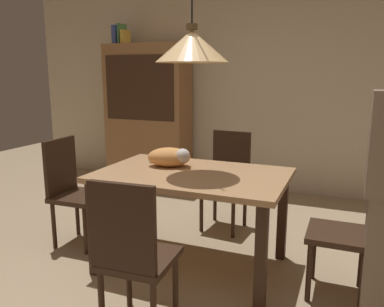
{
  "coord_description": "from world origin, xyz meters",
  "views": [
    {
      "loc": [
        1.2,
        -2.22,
        1.47
      ],
      "look_at": [
        0.05,
        0.56,
        0.85
      ],
      "focal_mm": 36.2,
      "sensor_mm": 36.0,
      "label": 1
    }
  ],
  "objects_px": {
    "dining_table": "(192,186)",
    "chair_near_front": "(132,251)",
    "chair_far_back": "(227,175)",
    "chair_right_side": "(352,225)",
    "book_yellow_short": "(125,37)",
    "book_green_slim": "(122,34)",
    "chair_left_side": "(72,187)",
    "hutch_bookcase": "(148,118)",
    "pendant_lamp": "(192,46)",
    "book_blue_wide": "(118,35)",
    "cat_sleeping": "(170,157)"
  },
  "relations": [
    {
      "from": "chair_near_front",
      "to": "book_blue_wide",
      "type": "xyz_separation_m",
      "value": [
        -1.86,
        2.84,
        1.46
      ]
    },
    {
      "from": "chair_right_side",
      "to": "book_yellow_short",
      "type": "distance_m",
      "value": 3.76
    },
    {
      "from": "book_blue_wide",
      "to": "cat_sleeping",
      "type": "bearing_deg",
      "value": -48.62
    },
    {
      "from": "chair_near_front",
      "to": "hutch_bookcase",
      "type": "bearing_deg",
      "value": 116.93
    },
    {
      "from": "book_green_slim",
      "to": "dining_table",
      "type": "bearing_deg",
      "value": -47.42
    },
    {
      "from": "chair_right_side",
      "to": "cat_sleeping",
      "type": "distance_m",
      "value": 1.4
    },
    {
      "from": "hutch_bookcase",
      "to": "book_blue_wide",
      "type": "xyz_separation_m",
      "value": [
        -0.42,
        0.0,
        1.08
      ]
    },
    {
      "from": "chair_near_front",
      "to": "pendant_lamp",
      "type": "distance_m",
      "value": 1.45
    },
    {
      "from": "chair_left_side",
      "to": "chair_far_back",
      "type": "bearing_deg",
      "value": 37.81
    },
    {
      "from": "chair_right_side",
      "to": "hutch_bookcase",
      "type": "bearing_deg",
      "value": 142.63
    },
    {
      "from": "cat_sleeping",
      "to": "pendant_lamp",
      "type": "xyz_separation_m",
      "value": [
        0.23,
        -0.11,
        0.84
      ]
    },
    {
      "from": "chair_right_side",
      "to": "hutch_bookcase",
      "type": "relative_size",
      "value": 0.5
    },
    {
      "from": "chair_far_back",
      "to": "chair_left_side",
      "type": "height_order",
      "value": "same"
    },
    {
      "from": "chair_left_side",
      "to": "cat_sleeping",
      "type": "distance_m",
      "value": 0.96
    },
    {
      "from": "chair_left_side",
      "to": "book_green_slim",
      "type": "xyz_separation_m",
      "value": [
        -0.67,
        1.96,
        1.47
      ]
    },
    {
      "from": "chair_near_front",
      "to": "pendant_lamp",
      "type": "xyz_separation_m",
      "value": [
        -0.0,
        0.88,
        1.15
      ]
    },
    {
      "from": "chair_far_back",
      "to": "cat_sleeping",
      "type": "distance_m",
      "value": 0.86
    },
    {
      "from": "chair_left_side",
      "to": "hutch_bookcase",
      "type": "distance_m",
      "value": 2.02
    },
    {
      "from": "hutch_bookcase",
      "to": "chair_near_front",
      "type": "bearing_deg",
      "value": -63.07
    },
    {
      "from": "hutch_bookcase",
      "to": "book_green_slim",
      "type": "distance_m",
      "value": 1.15
    },
    {
      "from": "dining_table",
      "to": "book_blue_wide",
      "type": "height_order",
      "value": "book_blue_wide"
    },
    {
      "from": "book_yellow_short",
      "to": "book_blue_wide",
      "type": "bearing_deg",
      "value": 180.0
    },
    {
      "from": "chair_near_front",
      "to": "book_yellow_short",
      "type": "height_order",
      "value": "book_yellow_short"
    },
    {
      "from": "chair_right_side",
      "to": "chair_left_side",
      "type": "relative_size",
      "value": 1.0
    },
    {
      "from": "pendant_lamp",
      "to": "dining_table",
      "type": "bearing_deg",
      "value": -108.43
    },
    {
      "from": "book_yellow_short",
      "to": "dining_table",
      "type": "bearing_deg",
      "value": -48.23
    },
    {
      "from": "chair_left_side",
      "to": "book_blue_wide",
      "type": "bearing_deg",
      "value": 110.41
    },
    {
      "from": "book_yellow_short",
      "to": "chair_right_side",
      "type": "bearing_deg",
      "value": -34.25
    },
    {
      "from": "cat_sleeping",
      "to": "book_blue_wide",
      "type": "height_order",
      "value": "book_blue_wide"
    },
    {
      "from": "dining_table",
      "to": "chair_near_front",
      "type": "bearing_deg",
      "value": -89.7
    },
    {
      "from": "chair_far_back",
      "to": "book_yellow_short",
      "type": "relative_size",
      "value": 4.65
    },
    {
      "from": "dining_table",
      "to": "book_blue_wide",
      "type": "distance_m",
      "value": 3.01
    },
    {
      "from": "chair_left_side",
      "to": "chair_right_side",
      "type": "bearing_deg",
      "value": 0.06
    },
    {
      "from": "cat_sleeping",
      "to": "chair_far_back",
      "type": "bearing_deg",
      "value": 72.64
    },
    {
      "from": "chair_near_front",
      "to": "book_yellow_short",
      "type": "bearing_deg",
      "value": 121.73
    },
    {
      "from": "chair_right_side",
      "to": "cat_sleeping",
      "type": "xyz_separation_m",
      "value": [
        -1.36,
        0.11,
        0.32
      ]
    },
    {
      "from": "book_green_slim",
      "to": "book_blue_wide",
      "type": "bearing_deg",
      "value": 180.0
    },
    {
      "from": "book_yellow_short",
      "to": "chair_far_back",
      "type": "bearing_deg",
      "value": -31.63
    },
    {
      "from": "chair_far_back",
      "to": "chair_right_side",
      "type": "height_order",
      "value": "same"
    },
    {
      "from": "cat_sleeping",
      "to": "book_yellow_short",
      "type": "distance_m",
      "value": 2.64
    },
    {
      "from": "chair_near_front",
      "to": "pendant_lamp",
      "type": "relative_size",
      "value": 0.72
    },
    {
      "from": "book_green_slim",
      "to": "book_yellow_short",
      "type": "distance_m",
      "value": 0.06
    },
    {
      "from": "dining_table",
      "to": "book_yellow_short",
      "type": "xyz_separation_m",
      "value": [
        -1.75,
        1.96,
        1.29
      ]
    },
    {
      "from": "chair_near_front",
      "to": "cat_sleeping",
      "type": "height_order",
      "value": "chair_near_front"
    },
    {
      "from": "chair_far_back",
      "to": "pendant_lamp",
      "type": "distance_m",
      "value": 1.45
    },
    {
      "from": "dining_table",
      "to": "chair_near_front",
      "type": "relative_size",
      "value": 1.51
    },
    {
      "from": "dining_table",
      "to": "chair_right_side",
      "type": "xyz_separation_m",
      "value": [
        1.13,
        0.0,
        -0.14
      ]
    },
    {
      "from": "book_green_slim",
      "to": "chair_far_back",
      "type": "bearing_deg",
      "value": -30.9
    },
    {
      "from": "hutch_bookcase",
      "to": "book_green_slim",
      "type": "xyz_separation_m",
      "value": [
        -0.37,
        0.0,
        1.09
      ]
    },
    {
      "from": "chair_left_side",
      "to": "book_yellow_short",
      "type": "bearing_deg",
      "value": 107.59
    }
  ]
}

